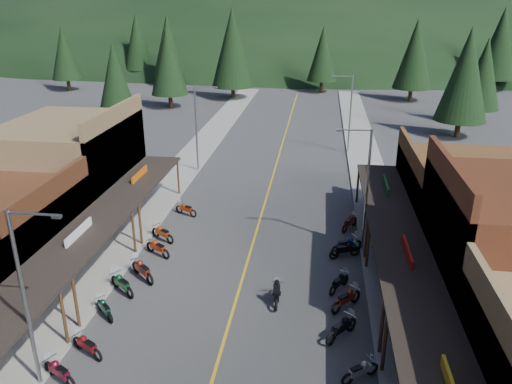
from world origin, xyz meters
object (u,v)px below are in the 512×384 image
(pine_11, at_px, (466,75))
(bike_east_8, at_px, (346,298))
(pine_10, at_px, (168,61))
(pedestrian_east_b, at_px, (375,236))
(streetlight_3, at_px, (349,111))
(bike_west_5, at_px, (59,371))
(pine_0, at_px, (64,53))
(bike_west_9, at_px, (142,269))
(bike_west_10, at_px, (158,247))
(bike_east_11, at_px, (347,244))
(shop_west_3, at_px, (73,169))
(streetlight_1, at_px, (198,125))
(pine_7, at_px, (137,42))
(bike_east_12, at_px, (350,222))
(bike_west_6, at_px, (87,345))
(bike_west_7, at_px, (105,308))
(streetlight_2, at_px, (365,185))
(bike_west_12, at_px, (186,208))
(pine_9, at_px, (484,74))
(bike_west_11, at_px, (162,232))
(bike_east_10, at_px, (345,249))
(pine_2, at_px, (232,48))
(streetlight_0, at_px, (27,294))
(pine_8, at_px, (115,76))
(rider_on_bike, at_px, (277,293))
(bike_west_8, at_px, (122,283))
(bike_east_7, at_px, (341,327))
(pine_1, at_px, (168,45))
(pine_4, at_px, (415,54))
(bike_east_9, at_px, (339,281))
(bike_east_6, at_px, (360,370))
(pine_3, at_px, (323,54))
(shop_east_3, at_px, (462,199))
(pine_5, at_px, (500,43))

(pine_11, height_order, bike_east_8, pine_11)
(pine_10, relative_size, pedestrian_east_b, 7.00)
(streetlight_3, height_order, bike_west_5, streetlight_3)
(pine_0, xyz_separation_m, bike_west_9, (34.32, -59.30, -5.81))
(bike_west_10, xyz_separation_m, bike_east_8, (11.53, -4.30, 0.02))
(bike_east_11, height_order, pedestrian_east_b, pedestrian_east_b)
(shop_west_3, xyz_separation_m, bike_east_11, (19.87, -3.91, -2.86))
(shop_west_3, distance_m, streetlight_1, 12.73)
(pine_7, height_order, pedestrian_east_b, pine_7)
(pine_10, xyz_separation_m, pine_11, (38.00, -12.00, 0.40))
(streetlight_1, relative_size, bike_east_12, 3.94)
(bike_west_5, bearing_deg, pine_11, -2.59)
(bike_west_6, xyz_separation_m, bike_west_7, (-0.42, 2.92, -0.04))
(streetlight_2, xyz_separation_m, bike_west_7, (-13.32, -9.05, -3.93))
(bike_west_5, relative_size, bike_west_12, 1.07)
(pine_9, xyz_separation_m, bike_west_6, (-29.95, -48.97, -5.81))
(bike_west_11, distance_m, bike_east_10, 12.02)
(streetlight_3, bearing_deg, bike_east_10, -92.46)
(pine_0, height_order, pine_2, pine_2)
(streetlight_0, distance_m, pine_8, 48.42)
(bike_west_6, xyz_separation_m, rider_on_bike, (8.15, 5.26, 0.04))
(bike_west_10, bearing_deg, shop_west_3, 87.82)
(pine_0, height_order, rider_on_bike, pine_0)
(pine_0, bearing_deg, bike_west_8, -61.03)
(bike_west_8, bearing_deg, pine_7, 57.65)
(shop_west_3, relative_size, streetlight_1, 1.36)
(pine_10, height_order, bike_east_7, pine_10)
(pine_1, relative_size, bike_west_9, 5.35)
(bike_west_12, xyz_separation_m, pedestrian_east_b, (13.47, -3.74, 0.43))
(pine_10, relative_size, bike_west_5, 5.64)
(shop_west_3, xyz_separation_m, pine_9, (37.78, 33.70, 2.86))
(pine_2, xyz_separation_m, pine_4, (28.00, 2.00, -0.75))
(streetlight_2, bearing_deg, bike_east_9, -106.01)
(pine_7, relative_size, bike_east_6, 6.58)
(streetlight_3, height_order, bike_east_8, streetlight_3)
(pine_3, distance_m, pedestrian_east_b, 58.22)
(pine_2, bearing_deg, streetlight_3, -58.81)
(pine_1, height_order, bike_east_12, pine_1)
(bike_west_8, height_order, bike_east_6, bike_west_8)
(bike_east_8, bearing_deg, pine_9, 109.14)
(bike_west_10, relative_size, bike_west_11, 0.99)
(shop_west_3, bearing_deg, pine_9, 41.73)
(pine_2, distance_m, pine_7, 28.44)
(pine_2, relative_size, pine_11, 1.13)
(streetlight_2, bearing_deg, pine_11, 66.49)
(bike_west_6, bearing_deg, bike_west_8, 33.01)
(shop_east_3, xyz_separation_m, pine_5, (20.25, 60.70, 5.46))
(pine_1, bearing_deg, bike_west_9, -74.78)
(bike_east_9, bearing_deg, pine_2, 136.31)
(pine_1, xyz_separation_m, bike_east_6, (30.21, -74.02, -6.70))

